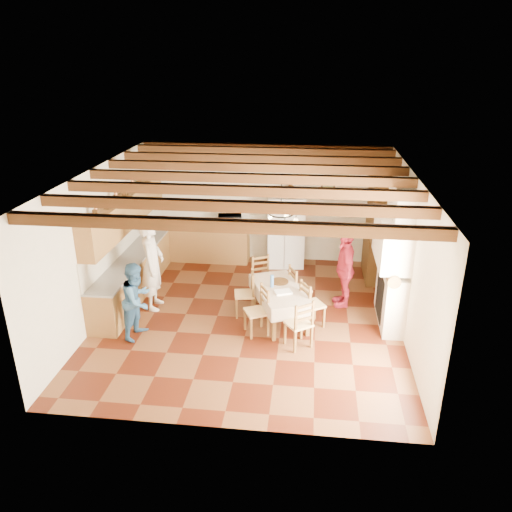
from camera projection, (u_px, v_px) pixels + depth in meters
The scene contains 31 objects.
floor at pixel (249, 318), 10.22m from camera, with size 6.00×6.50×0.02m, color #441709.
ceiling at pixel (249, 173), 9.07m from camera, with size 6.00×6.50×0.02m, color silver.
wall_back at pixel (265, 203), 12.64m from camera, with size 6.00×0.02×3.00m, color beige.
wall_front at pixel (218, 339), 6.65m from camera, with size 6.00×0.02×3.00m, color beige.
wall_left at pixel (100, 243), 9.96m from camera, with size 0.02×6.50×3.00m, color beige.
wall_right at pixel (408, 256), 9.33m from camera, with size 0.02×6.50×3.00m, color beige.
ceiling_beams at pixel (249, 178), 9.11m from camera, with size 6.00×6.30×0.16m, color #37220F, non-canonical shape.
lower_cabinets_left at pixel (137, 272), 11.30m from camera, with size 0.60×4.30×0.86m, color brown.
lower_cabinets_back at pixel (205, 244), 12.93m from camera, with size 2.30×0.60×0.86m, color brown.
countertop_left at pixel (135, 253), 11.13m from camera, with size 0.62×4.30×0.04m, color slate.
countertop_back at pixel (204, 227), 12.75m from camera, with size 2.34×0.62×0.04m, color slate.
backsplash_left at pixel (122, 239), 11.04m from camera, with size 0.03×4.30×0.60m, color beige.
backsplash_back at pixel (206, 212), 12.89m from camera, with size 2.30×0.03×0.60m, color beige.
upper_cabinets at pixel (126, 211), 10.77m from camera, with size 0.35×4.20×0.70m, color brown.
fireplace at pixel (391, 257), 9.58m from camera, with size 0.56×1.60×2.80m, color beige, non-canonical shape.
wall_picture at pixel (328, 191), 12.31m from camera, with size 0.34×0.03×0.42m, color black.
refrigerator at pixel (286, 231), 12.47m from camera, with size 0.90×0.74×1.81m, color white.
hutch at pixel (379, 230), 11.64m from camera, with size 0.55×1.31×2.38m, color #3C2810, non-canonical shape.
dining_table at pixel (279, 292), 9.90m from camera, with size 1.37×1.81×0.71m.
chandelier at pixel (281, 214), 9.29m from camera, with size 0.47×0.47×0.03m, color black.
chair_left_near at pixel (256, 311), 9.49m from camera, with size 0.42×0.40×0.96m, color brown, non-canonical shape.
chair_left_far at pixel (244, 293), 10.18m from camera, with size 0.42×0.40×0.96m, color brown, non-canonical shape.
chair_right_near at pixel (312, 303), 9.76m from camera, with size 0.42×0.40×0.96m, color brown, non-canonical shape.
chair_right_far at pixel (300, 288), 10.41m from camera, with size 0.42×0.40×0.96m, color brown, non-canonical shape.
chair_end_near at pixel (299, 323), 9.07m from camera, with size 0.42×0.40×0.96m, color brown, non-canonical shape.
chair_end_far at pixel (263, 278), 10.84m from camera, with size 0.42×0.40×0.96m, color brown, non-canonical shape.
person_man at pixel (152, 265), 10.29m from camera, with size 0.71×0.47×1.95m, color silver.
person_woman_blue at pixel (137, 300), 9.32m from camera, with size 0.72×0.56×1.49m, color #305C88.
person_woman_red at pixel (345, 268), 10.45m from camera, with size 0.99×0.41×1.69m, color #BE243A.
microwave at pixel (230, 222), 12.61m from camera, with size 0.59×0.40×0.33m, color silver.
fridge_vase at pixel (291, 189), 12.05m from camera, with size 0.32×0.32×0.34m, color #3C2810.
Camera 1 is at (1.16, -8.89, 5.05)m, focal length 35.00 mm.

